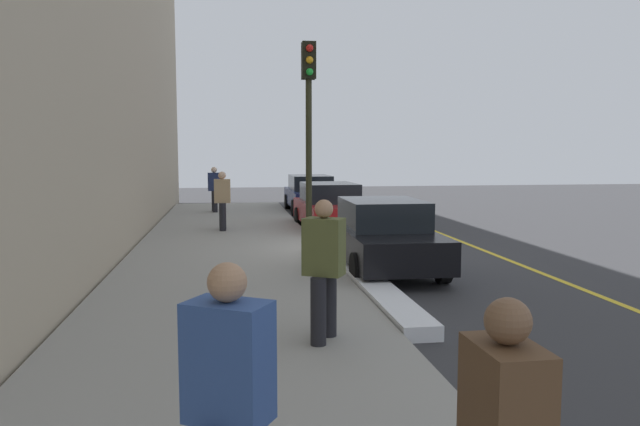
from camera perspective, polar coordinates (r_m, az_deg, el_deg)
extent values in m
plane|color=#333335|center=(14.77, 4.35, -4.13)|extent=(56.00, 56.00, 0.00)
cube|color=gray|center=(14.39, -8.60, -4.14)|extent=(28.00, 4.60, 0.15)
cube|color=gold|center=(15.78, 15.77, -3.67)|extent=(28.00, 0.14, 0.01)
cube|color=white|center=(11.56, 4.46, -6.39)|extent=(6.73, 0.56, 0.22)
cylinder|color=black|center=(24.08, 1.59, 0.55)|extent=(0.64, 0.22, 0.64)
cylinder|color=black|center=(23.85, -2.39, 0.49)|extent=(0.64, 0.22, 0.64)
cylinder|color=black|center=(26.99, 0.50, 1.13)|extent=(0.64, 0.22, 0.64)
cylinder|color=black|center=(26.78, -3.05, 1.08)|extent=(0.64, 0.22, 0.64)
cube|color=navy|center=(25.39, -0.85, 1.44)|extent=(4.77, 1.81, 0.64)
cube|color=black|center=(25.58, -0.93, 2.87)|extent=(2.48, 1.60, 0.60)
cylinder|color=black|center=(18.35, 4.39, -1.15)|extent=(0.65, 0.24, 0.64)
cylinder|color=black|center=(18.00, -0.79, -1.27)|extent=(0.65, 0.24, 0.64)
cylinder|color=black|center=(20.93, 2.55, -0.26)|extent=(0.65, 0.24, 0.64)
cylinder|color=black|center=(20.63, -2.01, -0.35)|extent=(0.65, 0.24, 0.64)
cube|color=maroon|center=(19.43, 1.00, 0.07)|extent=(4.36, 1.93, 0.64)
cube|color=black|center=(19.59, 0.88, 1.94)|extent=(2.29, 1.67, 0.60)
cylinder|color=black|center=(12.07, 11.40, -4.95)|extent=(0.64, 0.23, 0.64)
cylinder|color=black|center=(11.63, 3.52, -5.25)|extent=(0.64, 0.23, 0.64)
cylinder|color=black|center=(14.47, 8.07, -3.09)|extent=(0.64, 0.23, 0.64)
cylinder|color=black|center=(14.11, 1.48, -3.26)|extent=(0.64, 0.23, 0.64)
cube|color=black|center=(13.00, 6.06, -2.88)|extent=(4.15, 1.85, 0.64)
cube|color=black|center=(13.12, 5.87, -0.06)|extent=(2.17, 1.63, 0.60)
cylinder|color=black|center=(18.49, -9.09, -0.38)|extent=(0.19, 0.19, 0.83)
cylinder|color=black|center=(18.88, -9.05, -0.25)|extent=(0.19, 0.19, 0.83)
cube|color=tan|center=(18.62, -9.10, 2.04)|extent=(0.31, 0.49, 0.71)
sphere|color=#D8AD8C|center=(18.60, -9.13, 3.49)|extent=(0.23, 0.23, 0.23)
cylinder|color=black|center=(24.48, -9.85, 1.12)|extent=(0.19, 0.19, 0.83)
cylinder|color=black|center=(24.10, -9.77, 1.05)|extent=(0.19, 0.19, 0.83)
cube|color=#1E284C|center=(24.24, -9.84, 2.89)|extent=(0.35, 0.51, 0.70)
sphere|color=beige|center=(24.22, -9.86, 3.99)|extent=(0.23, 0.23, 0.23)
cylinder|color=black|center=(8.02, 0.85, -8.49)|extent=(0.20, 0.20, 0.85)
cylinder|color=black|center=(7.66, -0.16, -9.18)|extent=(0.20, 0.20, 0.85)
cube|color=brown|center=(7.68, 0.36, -3.16)|extent=(0.50, 0.57, 0.72)
sphere|color=tan|center=(7.62, 0.37, 0.39)|extent=(0.23, 0.23, 0.23)
cube|color=#335193|center=(3.69, -8.54, -13.58)|extent=(0.51, 0.57, 0.71)
sphere|color=tan|center=(3.56, -8.66, -6.41)|extent=(0.23, 0.23, 0.23)
cube|color=brown|center=(3.20, 16.87, -17.55)|extent=(0.47, 0.30, 0.69)
sphere|color=brown|center=(3.05, 17.14, -9.62)|extent=(0.22, 0.22, 0.22)
cylinder|color=#2D2D19|center=(11.94, -1.05, 3.35)|extent=(0.12, 0.12, 3.77)
cube|color=black|center=(12.05, -1.07, 14.03)|extent=(0.26, 0.26, 0.70)
sphere|color=red|center=(11.93, -0.97, 15.13)|extent=(0.14, 0.14, 0.14)
sphere|color=orange|center=(11.90, -0.97, 14.09)|extent=(0.14, 0.14, 0.14)
sphere|color=green|center=(11.87, -0.97, 13.04)|extent=(0.14, 0.14, 0.14)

